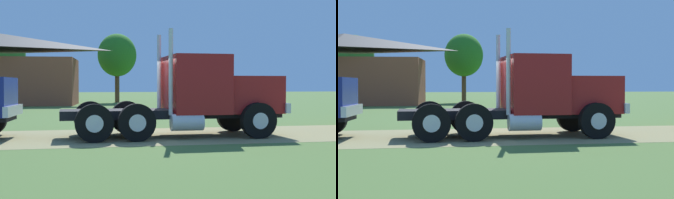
% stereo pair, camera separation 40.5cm
% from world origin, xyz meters
% --- Properties ---
extents(ground_plane, '(200.00, 200.00, 0.00)m').
position_xyz_m(ground_plane, '(0.00, 0.00, 0.00)').
color(ground_plane, '#4A6930').
extents(dirt_track, '(120.00, 5.18, 0.01)m').
position_xyz_m(dirt_track, '(0.00, 0.00, 0.00)').
color(dirt_track, '#888153').
rests_on(dirt_track, ground_plane).
extents(truck_foreground_white, '(7.29, 2.84, 3.42)m').
position_xyz_m(truck_foreground_white, '(1.02, -0.24, 1.30)').
color(truck_foreground_white, black).
rests_on(truck_foreground_white, ground_plane).
extents(tree_mid, '(4.66, 4.66, 7.65)m').
position_xyz_m(tree_mid, '(-11.16, 42.00, 5.07)').
color(tree_mid, '#513823').
rests_on(tree_mid, ground_plane).
extents(tree_right, '(3.77, 3.77, 6.69)m').
position_xyz_m(tree_right, '(0.91, 30.23, 4.59)').
color(tree_right, '#513823').
rests_on(tree_right, ground_plane).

